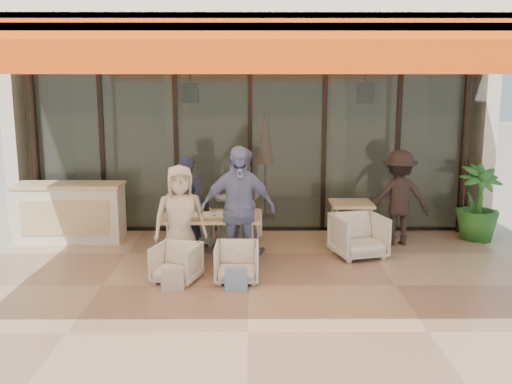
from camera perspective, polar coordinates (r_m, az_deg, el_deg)
ground at (r=7.87m, az=-0.71°, el=-9.49°), size 70.00×70.00×0.00m
terrace_floor at (r=7.87m, az=-0.71°, el=-9.45°), size 8.00×6.00×0.01m
terrace_structure at (r=7.14m, az=-0.79°, el=14.99°), size 8.00×6.00×3.40m
glass_storefront at (r=10.45m, az=-0.59°, el=4.57°), size 8.08×0.10×3.20m
interior_block at (r=12.71m, az=-0.50°, el=8.51°), size 9.05×3.62×3.52m
host_counter at (r=10.43m, az=-18.09°, el=-1.93°), size 1.85×0.65×1.04m
dining_table at (r=8.81m, az=-4.52°, el=-2.65°), size 1.50×0.90×0.93m
chair_far_left at (r=9.84m, az=-6.50°, el=-3.24°), size 0.84×0.81×0.71m
chair_far_right at (r=9.79m, az=-1.59°, el=-3.43°), size 0.76×0.73×0.65m
chair_near_left at (r=8.04m, az=-7.95°, el=-6.88°), size 0.72×0.69×0.60m
chair_near_right at (r=7.97m, az=-1.92°, el=-6.88°), size 0.61×0.57×0.62m
diner_navy at (r=9.26m, az=-6.89°, el=-1.31°), size 0.66×0.52×1.60m
diner_grey at (r=9.19m, az=-1.68°, el=-0.93°), size 0.86×0.67×1.73m
diner_cream at (r=8.39m, az=-7.59°, el=-2.66°), size 0.86×0.66×1.58m
diner_periwinkle at (r=8.29m, az=-1.84°, el=-1.75°), size 1.14×0.61×1.86m
tote_bag_cream at (r=7.71m, az=-8.33°, el=-8.71°), size 0.30×0.10×0.34m
tote_bag_blue at (r=7.64m, az=-2.00°, el=-8.78°), size 0.30×0.10×0.34m
side_table at (r=9.85m, az=9.50°, el=-1.63°), size 0.70×0.70×0.74m
side_chair at (r=9.19m, az=10.23°, el=-4.16°), size 0.91×0.88×0.77m
standing_woman at (r=9.96m, az=14.07°, el=-0.61°), size 1.06×0.61×1.63m
potted_palm at (r=10.72m, az=21.30°, el=-1.04°), size 0.88×0.88×1.34m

